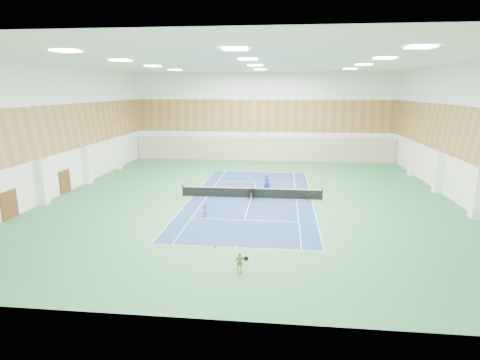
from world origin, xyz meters
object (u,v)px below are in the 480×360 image
object	(u,v)px
coach	(267,183)
child_apron	(239,263)
tennis_net	(251,192)
child_court	(206,211)
ball_cart	(252,194)

from	to	relation	value
coach	child_apron	world-z (taller)	coach
tennis_net	child_court	bearing A→B (deg)	-116.45
tennis_net	child_court	distance (m)	6.83
tennis_net	child_apron	xyz separation A→B (m)	(0.62, -15.36, 0.04)
child_apron	ball_cart	distance (m)	14.77
child_court	ball_cart	size ratio (longest dim) A/B	1.15
child_apron	ball_cart	size ratio (longest dim) A/B	1.19
child_apron	ball_cart	world-z (taller)	child_apron
child_court	ball_cart	xyz separation A→B (m)	(3.12, 5.51, -0.07)
child_court	ball_cart	bearing A→B (deg)	33.67
tennis_net	child_court	world-z (taller)	child_court
tennis_net	coach	size ratio (longest dim) A/B	7.62
tennis_net	child_court	xyz separation A→B (m)	(-3.04, -6.11, 0.02)
coach	ball_cart	bearing A→B (deg)	80.76
ball_cart	coach	bearing A→B (deg)	75.52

